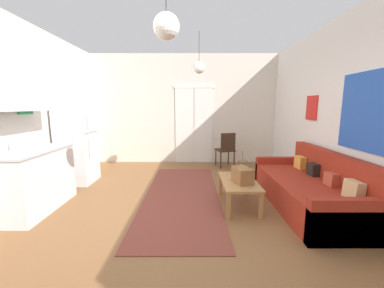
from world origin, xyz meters
The scene contains 13 objects.
ground_plane centered at (0.00, 0.00, -0.05)m, with size 5.49×7.23×0.10m, color brown.
wall_back centered at (0.01, 3.37, 1.43)m, with size 5.09×0.13×2.88m.
wall_right centered at (2.49, 0.00, 1.44)m, with size 0.12×6.83×2.88m.
area_rug centered at (0.04, 0.88, 0.01)m, with size 1.25×3.31×0.01m, color brown.
couch centered at (2.03, 0.44, 0.27)m, with size 0.92×2.15×0.85m.
coffee_table centered at (0.94, 0.48, 0.35)m, with size 0.52×0.95×0.41m.
bamboo_vase centered at (0.99, 0.55, 0.52)m, with size 0.08×0.08×0.44m.
handbag centered at (0.96, 0.37, 0.52)m, with size 0.29×0.37×0.35m.
refrigerator centered at (-2.08, 1.62, 0.83)m, with size 0.62×0.65×1.67m.
kitchen_counter centered at (-2.14, 0.33, 0.83)m, with size 0.60×1.24×2.15m.
accent_chair centered at (1.07, 2.77, 0.49)m, with size 0.51×0.50×0.88m.
pendant_lamp_near centered at (-0.04, -0.45, 2.32)m, with size 0.27×0.27×0.69m.
pendant_lamp_far centered at (0.35, 1.53, 2.24)m, with size 0.22×0.22×0.75m.
Camera 1 is at (0.22, -2.92, 1.53)m, focal length 21.55 mm.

